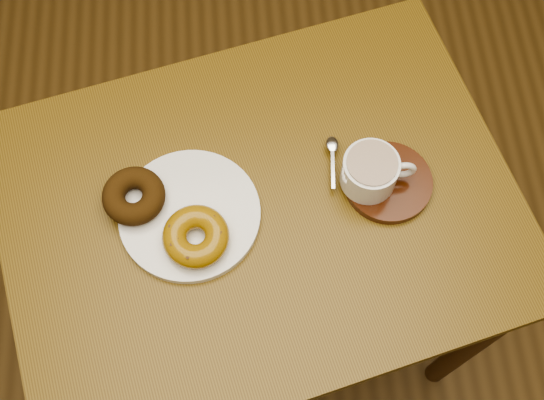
{
  "coord_description": "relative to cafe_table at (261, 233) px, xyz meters",
  "views": [
    {
      "loc": [
        -0.08,
        -0.22,
        1.77
      ],
      "look_at": [
        -0.04,
        0.21,
        0.79
      ],
      "focal_mm": 45.0,
      "sensor_mm": 36.0,
      "label": 1
    }
  ],
  "objects": [
    {
      "name": "saucer",
      "position": [
        0.21,
        0.02,
        0.13
      ],
      "size": [
        0.15,
        0.15,
        0.02
      ],
      "primitive_type": "cylinder",
      "rotation": [
        0.0,
        0.0,
        0.04
      ],
      "color": "#391607",
      "rests_on": "cafe_table"
    },
    {
      "name": "cafe_table",
      "position": [
        0.0,
        0.0,
        0.0
      ],
      "size": [
        0.94,
        0.79,
        0.77
      ],
      "rotation": [
        0.0,
        0.0,
        0.24
      ],
      "color": "brown",
      "rests_on": "ground"
    },
    {
      "name": "donut_cinnamon",
      "position": [
        -0.2,
        0.02,
        0.15
      ],
      "size": [
        0.12,
        0.12,
        0.04
      ],
      "primitive_type": "torus",
      "rotation": [
        0.0,
        0.0,
        -0.18
      ],
      "color": "#38220B",
      "rests_on": "donut_plate"
    },
    {
      "name": "donut_plate",
      "position": [
        -0.11,
        -0.01,
        0.13
      ],
      "size": [
        0.3,
        0.3,
        0.01
      ],
      "primitive_type": "cylinder",
      "rotation": [
        0.0,
        0.0,
        0.43
      ],
      "color": "white",
      "rests_on": "cafe_table"
    },
    {
      "name": "donut_caramel",
      "position": [
        -0.1,
        -0.06,
        0.16
      ],
      "size": [
        0.12,
        0.12,
        0.04
      ],
      "rotation": [
        0.0,
        0.0,
        0.16
      ],
      "color": "#966D10",
      "rests_on": "donut_plate"
    },
    {
      "name": "coffee_cup",
      "position": [
        0.18,
        0.03,
        0.17
      ],
      "size": [
        0.12,
        0.09,
        0.06
      ],
      "rotation": [
        0.0,
        0.0,
        -0.04
      ],
      "color": "white",
      "rests_on": "saucer"
    },
    {
      "name": "teaspoon",
      "position": [
        0.13,
        0.08,
        0.14
      ],
      "size": [
        0.02,
        0.1,
        0.01
      ],
      "rotation": [
        0.0,
        0.0,
        -0.09
      ],
      "color": "silver",
      "rests_on": "saucer"
    }
  ]
}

